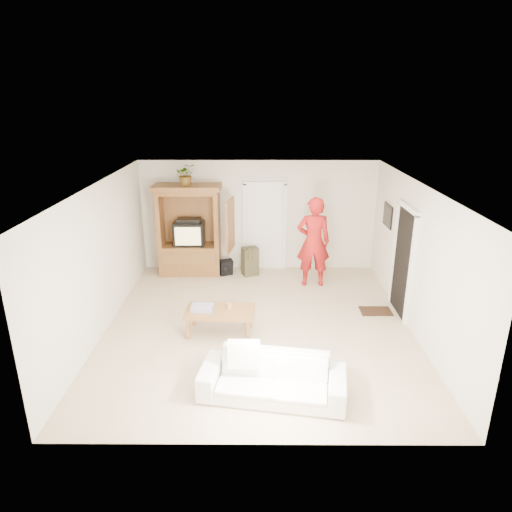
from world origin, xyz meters
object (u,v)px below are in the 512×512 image
at_px(man, 313,242).
at_px(coffee_table, 220,313).
at_px(armoire, 191,236).
at_px(sofa, 273,378).

distance_m(man, coffee_table, 2.94).
relative_size(armoire, coffee_table, 1.70).
xyz_separation_m(man, coffee_table, (-1.87, -2.19, -0.60)).
bearing_deg(sofa, armoire, 120.00).
xyz_separation_m(man, sofa, (-0.99, -3.99, -0.70)).
distance_m(man, sofa, 4.17).
bearing_deg(armoire, man, -14.40).
bearing_deg(sofa, man, 85.38).
xyz_separation_m(armoire, sofa, (1.78, -4.70, -0.62)).
height_order(sofa, coffee_table, sofa).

